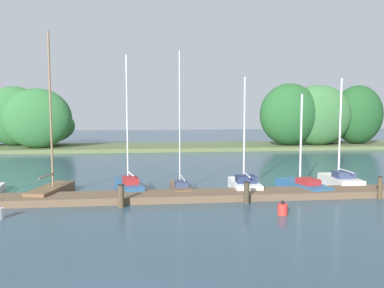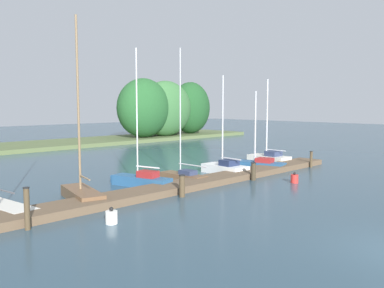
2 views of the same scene
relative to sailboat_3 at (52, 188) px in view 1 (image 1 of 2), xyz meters
The scene contains 12 objects.
dock_pier 3.78m from the sailboat_3, 24.49° to the right, with size 29.96×1.80×0.35m.
far_shore 24.80m from the sailboat_3, 74.27° to the left, with size 68.59×8.50×7.56m.
sailboat_3 is the anchor object (origin of this frame).
sailboat_4 3.96m from the sailboat_3, ahead, with size 1.77×3.82×7.43m.
sailboat_5 6.72m from the sailboat_3, ahead, with size 1.01×3.60×7.65m.
sailboat_6 10.27m from the sailboat_3, ahead, with size 1.54×3.27×6.27m.
sailboat_7 13.47m from the sailboat_3, ahead, with size 2.01×4.02×5.34m.
sailboat_8 16.21m from the sailboat_3, ahead, with size 1.44×3.37×6.31m.
mooring_piling_2 4.73m from the sailboat_3, 37.47° to the right, with size 0.31×0.31×1.08m.
mooring_piling_3 10.05m from the sailboat_3, 15.60° to the right, with size 0.31×0.31×1.05m.
mooring_piling_4 16.76m from the sailboat_3, ahead, with size 0.22×0.22×1.16m.
channel_buoy_0 11.74m from the sailboat_3, 24.22° to the right, with size 0.43×0.43×0.62m.
Camera 1 is at (1.65, -7.05, 4.45)m, focal length 35.48 mm.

